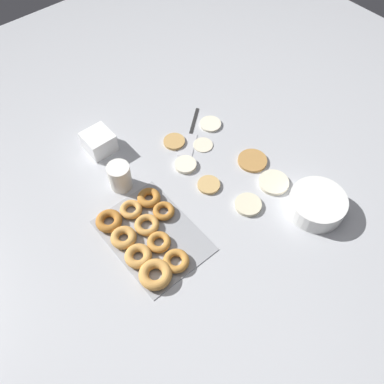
% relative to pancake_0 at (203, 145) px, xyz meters
% --- Properties ---
extents(ground_plane, '(3.00, 3.00, 0.00)m').
position_rel_pancake_0_xyz_m(ground_plane, '(0.14, -0.12, -0.00)').
color(ground_plane, '#B2B5BA').
extents(pancake_0, '(0.08, 0.08, 0.01)m').
position_rel_pancake_0_xyz_m(pancake_0, '(0.00, 0.00, 0.00)').
color(pancake_0, beige).
rests_on(pancake_0, ground_plane).
extents(pancake_1, '(0.12, 0.12, 0.02)m').
position_rel_pancake_0_xyz_m(pancake_1, '(0.33, 0.08, 0.00)').
color(pancake_1, beige).
rests_on(pancake_1, ground_plane).
extents(pancake_2, '(0.10, 0.10, 0.02)m').
position_rel_pancake_0_xyz_m(pancake_2, '(0.34, -0.07, 0.00)').
color(pancake_2, beige).
rests_on(pancake_2, ground_plane).
extents(pancake_3, '(0.12, 0.12, 0.01)m').
position_rel_pancake_0_xyz_m(pancake_3, '(0.20, 0.09, 0.00)').
color(pancake_3, '#B27F42').
rests_on(pancake_3, ground_plane).
extents(pancake_4, '(0.09, 0.09, 0.01)m').
position_rel_pancake_0_xyz_m(pancake_4, '(-0.07, 0.10, 0.00)').
color(pancake_4, silver).
rests_on(pancake_4, ground_plane).
extents(pancake_5, '(0.09, 0.09, 0.01)m').
position_rel_pancake_0_xyz_m(pancake_5, '(-0.09, -0.08, 0.00)').
color(pancake_5, tan).
rests_on(pancake_5, ground_plane).
extents(pancake_6, '(0.09, 0.09, 0.01)m').
position_rel_pancake_0_xyz_m(pancake_6, '(0.17, -0.12, 0.00)').
color(pancake_6, tan).
rests_on(pancake_6, ground_plane).
extents(pancake_7, '(0.09, 0.09, 0.02)m').
position_rel_pancake_0_xyz_m(pancake_7, '(0.04, -0.13, 0.00)').
color(pancake_7, silver).
rests_on(pancake_7, ground_plane).
extents(donut_tray, '(0.39, 0.29, 0.04)m').
position_rel_pancake_0_xyz_m(donut_tray, '(0.21, -0.45, 0.01)').
color(donut_tray, '#93969B').
rests_on(donut_tray, ground_plane).
extents(batter_bowl, '(0.21, 0.21, 0.07)m').
position_rel_pancake_0_xyz_m(batter_bowl, '(0.51, 0.11, 0.03)').
color(batter_bowl, white).
rests_on(batter_bowl, ground_plane).
extents(container_stack, '(0.11, 0.11, 0.08)m').
position_rel_pancake_0_xyz_m(container_stack, '(-0.26, -0.34, 0.04)').
color(container_stack, white).
rests_on(container_stack, ground_plane).
extents(paper_cup, '(0.09, 0.09, 0.11)m').
position_rel_pancake_0_xyz_m(paper_cup, '(-0.05, -0.38, 0.05)').
color(paper_cup, white).
rests_on(paper_cup, ground_plane).
extents(spatula, '(0.21, 0.25, 0.01)m').
position_rel_pancake_0_xyz_m(spatula, '(-0.06, -0.02, -0.00)').
color(spatula, black).
rests_on(spatula, ground_plane).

